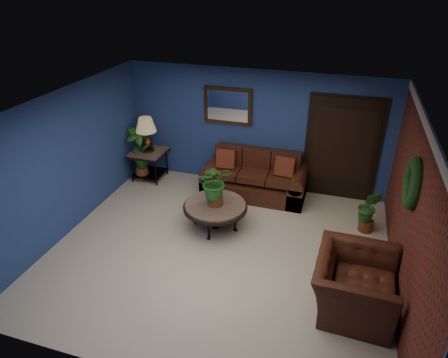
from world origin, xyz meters
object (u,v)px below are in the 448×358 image
(sofa, at_px, (255,180))
(end_table, at_px, (149,157))
(table_lamp, at_px, (146,130))
(side_chair, at_px, (259,171))
(coffee_table, at_px, (215,207))
(armchair, at_px, (354,285))

(sofa, xyz_separation_m, end_table, (-2.41, -0.03, 0.20))
(end_table, distance_m, table_lamp, 0.63)
(table_lamp, xyz_separation_m, side_chair, (2.49, 0.07, -0.62))
(coffee_table, xyz_separation_m, side_chair, (0.47, 1.49, 0.08))
(sofa, height_order, armchair, sofa)
(sofa, distance_m, side_chair, 0.23)
(coffee_table, relative_size, side_chair, 1.25)
(sofa, bearing_deg, end_table, -179.31)
(coffee_table, distance_m, side_chair, 1.56)
(table_lamp, height_order, armchair, table_lamp)
(coffee_table, bearing_deg, side_chair, 72.52)
(sofa, bearing_deg, armchair, -53.21)
(end_table, xyz_separation_m, table_lamp, (0.00, -0.00, 0.63))
(coffee_table, xyz_separation_m, table_lamp, (-2.02, 1.42, 0.71))
(end_table, relative_size, side_chair, 0.79)
(sofa, height_order, end_table, sofa)
(coffee_table, bearing_deg, end_table, 144.97)
(armchair, bearing_deg, side_chair, 38.23)
(sofa, height_order, table_lamp, table_lamp)
(side_chair, bearing_deg, coffee_table, -97.02)
(coffee_table, bearing_deg, sofa, 74.92)
(sofa, bearing_deg, coffee_table, -105.08)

